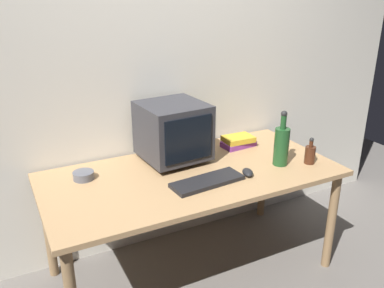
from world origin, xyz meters
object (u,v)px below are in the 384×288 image
at_px(bottle_tall, 281,145).
at_px(book_stack, 238,141).
at_px(crt_monitor, 173,131).
at_px(bottle_short, 310,154).
at_px(computer_mouse, 248,172).
at_px(cd_spindle, 84,175).
at_px(keyboard, 207,181).

bearing_deg(bottle_tall, book_stack, 99.98).
xyz_separation_m(bottle_tall, book_stack, (-0.07, 0.37, -0.09)).
distance_m(crt_monitor, bottle_short, 0.86).
height_order(bottle_tall, bottle_short, bottle_tall).
bearing_deg(bottle_short, computer_mouse, 175.99).
bearing_deg(cd_spindle, keyboard, -31.47).
bearing_deg(cd_spindle, bottle_tall, -17.00).
height_order(keyboard, computer_mouse, computer_mouse).
xyz_separation_m(crt_monitor, bottle_tall, (0.56, -0.36, -0.06)).
distance_m(bottle_short, book_stack, 0.50).
bearing_deg(book_stack, keyboard, -139.51).
bearing_deg(crt_monitor, book_stack, 1.15).
relative_size(computer_mouse, bottle_short, 0.59).
relative_size(keyboard, bottle_tall, 1.21).
bearing_deg(bottle_tall, crt_monitor, 147.15).
xyz_separation_m(keyboard, book_stack, (0.46, 0.40, 0.02)).
xyz_separation_m(crt_monitor, bottle_short, (0.73, -0.43, -0.13)).
distance_m(keyboard, book_stack, 0.61).
height_order(crt_monitor, bottle_tall, crt_monitor).
distance_m(crt_monitor, computer_mouse, 0.53).
distance_m(crt_monitor, keyboard, 0.43).
bearing_deg(bottle_tall, keyboard, -177.45).
bearing_deg(keyboard, book_stack, 35.53).
relative_size(bottle_short, cd_spindle, 1.42).
height_order(crt_monitor, cd_spindle, crt_monitor).
height_order(crt_monitor, bottle_short, crt_monitor).
height_order(computer_mouse, book_stack, book_stack).
height_order(crt_monitor, keyboard, crt_monitor).
bearing_deg(book_stack, cd_spindle, -178.63).
relative_size(crt_monitor, keyboard, 0.98).
bearing_deg(bottle_short, cd_spindle, 162.33).
bearing_deg(computer_mouse, book_stack, 82.44).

